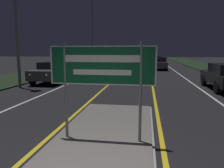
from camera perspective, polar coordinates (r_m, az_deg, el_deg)
median_island at (r=5.51m, az=-2.50°, el=-14.66°), size 2.50×6.93×0.10m
verge_left at (r=25.41m, az=-15.60°, el=3.38°), size 5.00×100.00×0.08m
centre_line_yellow_left at (r=28.22m, az=3.91°, el=4.10°), size 0.12×70.00×0.01m
centre_line_yellow_right at (r=28.12m, az=9.78°, el=3.98°), size 0.12×70.00×0.01m
lane_line_white_left at (r=28.60m, az=-1.62°, el=4.17°), size 0.12×70.00×0.01m
lane_line_white_right at (r=28.30m, az=15.38°, el=3.82°), size 0.12×70.00×0.01m
edge_line_white_left at (r=29.29m, az=-7.42°, el=4.21°), size 0.10×70.00×0.01m
edge_line_white_right at (r=28.79m, az=21.34°, el=3.62°), size 0.10×70.00×0.01m
highway_sign at (r=5.07m, az=-2.64°, el=3.75°), size 2.49×0.07×2.34m
streetlight_left_far at (r=31.10m, az=-5.19°, el=16.41°), size 0.52×0.52×10.18m
car_receding_1 at (r=26.65m, az=12.04°, el=5.35°), size 1.96×4.21×1.50m
car_receding_2 at (r=35.49m, az=11.26°, el=6.12°), size 1.91×4.52×1.44m
car_approaching_0 at (r=16.09m, az=-15.12°, el=3.19°), size 1.90×4.33×1.45m
car_approaching_1 at (r=28.22m, az=-5.37°, el=5.61°), size 1.86×4.58×1.41m
car_approaching_2 at (r=39.49m, az=-0.69°, el=6.45°), size 1.96×4.22×1.34m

